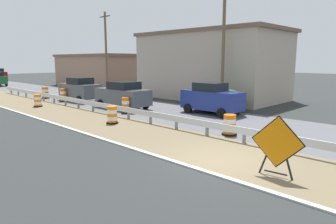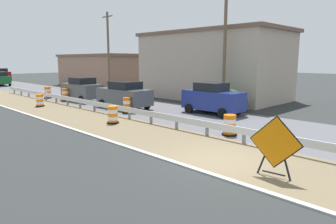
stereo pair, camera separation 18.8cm
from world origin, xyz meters
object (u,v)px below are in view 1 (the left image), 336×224
Objects in this scene: traffic_barrel_nearest at (230,126)px; utility_pole_near at (223,47)px; traffic_barrel_farther at (38,101)px; traffic_barrel_farthest at (45,93)px; warning_sign_diamond at (277,144)px; utility_pole_mid at (106,51)px; traffic_barrel_mid at (126,106)px; traffic_barrel_far at (63,96)px; car_mid_far_lane at (212,98)px; traffic_barrel_close at (112,116)px; car_lead_near_lane at (80,89)px; car_lead_far_lane at (123,95)px.

utility_pole_near reaches higher than traffic_barrel_nearest.
traffic_barrel_farther is 5.39m from traffic_barrel_farthest.
warning_sign_diamond is 0.22× the size of utility_pole_mid.
traffic_barrel_nearest is at bearing -92.20° from traffic_barrel_mid.
traffic_barrel_farthest is (3.58, 24.53, -0.56)m from warning_sign_diamond.
warning_sign_diamond is 13.21m from traffic_barrel_mid.
traffic_barrel_farthest is at bearing 94.04° from traffic_barrel_far.
car_mid_far_lane is at bearing -100.65° from utility_pole_mid.
traffic_barrel_close is (-2.38, 6.38, -0.00)m from traffic_barrel_nearest.
car_mid_far_lane is (4.25, -16.32, 0.57)m from traffic_barrel_farthest.
car_lead_near_lane is at bearing 69.61° from traffic_barrel_close.
traffic_barrel_farther is (-0.31, 9.46, -0.02)m from traffic_barrel_close.
car_mid_far_lane is at bearing -169.05° from car_lead_near_lane.
traffic_barrel_farther is at bearing -149.62° from car_mid_far_lane.
utility_pole_mid reaches higher than traffic_barrel_far.
utility_pole_near reaches higher than traffic_barrel_mid.
traffic_barrel_nearest is 8.60m from traffic_barrel_mid.
utility_pole_mid is (7.19, 3.68, 4.06)m from traffic_barrel_far.
car_lead_far_lane reaches higher than traffic_barrel_close.
utility_pole_mid reaches higher than traffic_barrel_nearest.
utility_pole_near reaches higher than car_lead_near_lane.
warning_sign_diamond is 1.95× the size of traffic_barrel_nearest.
utility_pole_near is (6.60, -3.40, 4.07)m from traffic_barrel_mid.
traffic_barrel_nearest is 16.07m from traffic_barrel_farther.
traffic_barrel_nearest is 6.81m from traffic_barrel_close.
traffic_barrel_farthest is 8.48m from utility_pole_mid.
warning_sign_diamond is 11.34m from car_mid_far_lane.
car_mid_far_lane is (2.85, -12.35, 0.01)m from car_lead_near_lane.
car_lead_far_lane is (5.06, 14.40, -0.03)m from warning_sign_diamond.
traffic_barrel_nearest is 0.92× the size of traffic_barrel_farthest.
car_lead_near_lane is (3.77, 10.16, 0.59)m from traffic_barrel_close.
traffic_barrel_far is at bearing 118.92° from utility_pole_near.
traffic_barrel_farthest is (-0.34, 11.92, 0.00)m from traffic_barrel_mid.
car_lead_near_lane reaches higher than traffic_barrel_farther.
traffic_barrel_close is 10.85m from car_lead_near_lane.
warning_sign_diamond reaches higher than traffic_barrel_nearest.
car_lead_far_lane is at bearing 46.11° from traffic_barrel_close.
traffic_barrel_farther is at bearing 112.66° from traffic_barrel_mid.
traffic_barrel_far is (-0.12, 8.76, 0.02)m from traffic_barrel_mid.
car_mid_far_lane is at bearing -75.41° from traffic_barrel_farthest.
utility_pole_near is at bearing -91.72° from utility_pole_mid.
car_lead_far_lane reaches higher than traffic_barrel_nearest.
traffic_barrel_nearest reaches higher than traffic_barrel_farther.
traffic_barrel_mid is (2.71, 2.21, 0.04)m from traffic_barrel_close.
traffic_barrel_far is 1.16× the size of traffic_barrel_farther.
traffic_barrel_close is at bearing -108.69° from car_mid_far_lane.
utility_pole_mid is at bearing 27.21° from traffic_barrel_farther.
traffic_barrel_far is at bearing -152.88° from utility_pole_mid.
car_mid_far_lane is (6.93, -11.65, 0.63)m from traffic_barrel_farther.
traffic_barrel_close is 18.10m from utility_pole_mid.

